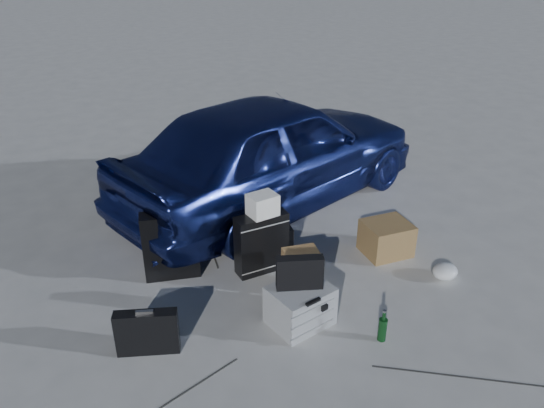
# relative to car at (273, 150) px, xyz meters

# --- Properties ---
(ground) EXTENTS (60.00, 60.00, 0.00)m
(ground) POSITION_rel_car_xyz_m (-0.76, -2.10, -0.68)
(ground) COLOR #BAB9B4
(ground) RESTS_ON ground
(car) EXTENTS (4.30, 2.81, 1.36)m
(car) POSITION_rel_car_xyz_m (0.00, 0.00, 0.00)
(car) COLOR navy
(car) RESTS_ON ground
(pelican_case) EXTENTS (0.55, 0.49, 0.35)m
(pelican_case) POSITION_rel_car_xyz_m (-0.77, -2.15, -0.50)
(pelican_case) COLOR #ADB0B3
(pelican_case) RESTS_ON ground
(laptop_bag) EXTENTS (0.39, 0.22, 0.29)m
(laptop_bag) POSITION_rel_car_xyz_m (-0.78, -2.13, -0.18)
(laptop_bag) COLOR black
(laptop_bag) RESTS_ON pelican_case
(briefcase) EXTENTS (0.49, 0.27, 0.38)m
(briefcase) POSITION_rel_car_xyz_m (-2.01, -1.95, -0.49)
(briefcase) COLOR black
(briefcase) RESTS_ON ground
(suitcase_left) EXTENTS (0.54, 0.30, 0.67)m
(suitcase_left) POSITION_rel_car_xyz_m (-1.54, -1.00, -0.35)
(suitcase_left) COLOR black
(suitcase_left) RESTS_ON ground
(suitcase_right) EXTENTS (0.51, 0.20, 0.60)m
(suitcase_right) POSITION_rel_car_xyz_m (-0.73, -1.29, -0.38)
(suitcase_right) COLOR black
(suitcase_right) RESTS_ON ground
(white_carton) EXTENTS (0.28, 0.24, 0.21)m
(white_carton) POSITION_rel_car_xyz_m (-0.72, -1.28, 0.03)
(white_carton) COLOR white
(white_carton) RESTS_ON suitcase_right
(duffel_bag) EXTENTS (0.64, 0.35, 0.30)m
(duffel_bag) POSITION_rel_car_xyz_m (-0.62, -1.03, -0.53)
(duffel_bag) COLOR black
(duffel_bag) RESTS_ON ground
(flat_box_white) EXTENTS (0.45, 0.38, 0.07)m
(flat_box_white) POSITION_rel_car_xyz_m (-0.61, -1.02, -0.34)
(flat_box_white) COLOR white
(flat_box_white) RESTS_ON duffel_bag
(flat_box_black) EXTENTS (0.28, 0.21, 0.06)m
(flat_box_black) POSITION_rel_car_xyz_m (-0.61, -1.01, -0.28)
(flat_box_black) COLOR black
(flat_box_black) RESTS_ON flat_box_white
(kraft_bag) EXTENTS (0.34, 0.24, 0.41)m
(kraft_bag) POSITION_rel_car_xyz_m (-0.54, -1.71, -0.47)
(kraft_bag) COLOR #AD874B
(kraft_bag) RESTS_ON ground
(cardboard_box) EXTENTS (0.48, 0.43, 0.34)m
(cardboard_box) POSITION_rel_car_xyz_m (0.55, -1.54, -0.51)
(cardboard_box) COLOR olive
(cardboard_box) RESTS_ON ground
(plastic_bag) EXTENTS (0.31, 0.28, 0.14)m
(plastic_bag) POSITION_rel_car_xyz_m (0.79, -2.16, -0.61)
(plastic_bag) COLOR silver
(plastic_bag) RESTS_ON ground
(green_bottle) EXTENTS (0.08, 0.08, 0.28)m
(green_bottle) POSITION_rel_car_xyz_m (-0.27, -2.62, -0.54)
(green_bottle) COLOR black
(green_bottle) RESTS_ON ground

